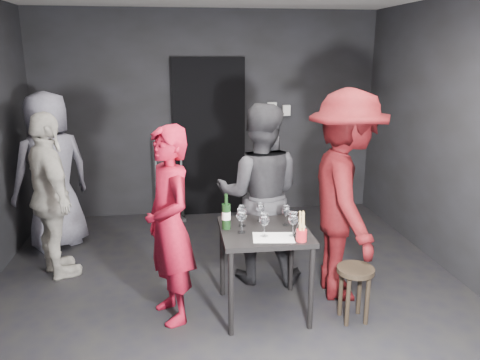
{
  "coord_description": "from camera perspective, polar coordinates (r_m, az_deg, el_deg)",
  "views": [
    {
      "loc": [
        -0.46,
        -3.73,
        2.16
      ],
      "look_at": [
        0.11,
        0.25,
        1.06
      ],
      "focal_mm": 35.0,
      "sensor_mm": 36.0,
      "label": 1
    }
  ],
  "objects": [
    {
      "name": "floor",
      "position": [
        4.33,
        -0.95,
        -14.55
      ],
      "size": [
        4.5,
        5.0,
        0.02
      ],
      "primitive_type": "cube",
      "color": "black",
      "rests_on": "ground"
    },
    {
      "name": "wall_back",
      "position": [
        6.3,
        -3.87,
        7.91
      ],
      "size": [
        4.5,
        0.04,
        2.7
      ],
      "primitive_type": "cube",
      "color": "black",
      "rests_on": "ground"
    },
    {
      "name": "wall_front",
      "position": [
        1.54,
        11.0,
        -16.6
      ],
      "size": [
        4.5,
        0.04,
        2.7
      ],
      "primitive_type": "cube",
      "color": "black",
      "rests_on": "ground"
    },
    {
      "name": "doorway",
      "position": [
        6.28,
        -3.78,
        5.13
      ],
      "size": [
        0.95,
        0.1,
        2.1
      ],
      "primitive_type": "cube",
      "color": "black",
      "rests_on": "ground"
    },
    {
      "name": "wallbox_upper",
      "position": [
        6.36,
        3.9,
        8.89
      ],
      "size": [
        0.12,
        0.06,
        0.12
      ],
      "primitive_type": "cube",
      "color": "#B7B7B2",
      "rests_on": "wall_back"
    },
    {
      "name": "wallbox_lower",
      "position": [
        6.41,
        5.67,
        8.45
      ],
      "size": [
        0.1,
        0.06,
        0.14
      ],
      "primitive_type": "cube",
      "color": "#B7B7B2",
      "rests_on": "wall_back"
    },
    {
      "name": "hand_truck",
      "position": [
        6.28,
        -8.52,
        -2.98
      ],
      "size": [
        0.37,
        0.32,
        1.09
      ],
      "rotation": [
        0.0,
        0.0,
        0.32
      ],
      "color": "#B2B2B7",
      "rests_on": "floor"
    },
    {
      "name": "tasting_table",
      "position": [
        3.91,
        2.98,
        -7.34
      ],
      "size": [
        0.72,
        0.72,
        0.75
      ],
      "rotation": [
        0.0,
        0.0,
        -0.01
      ],
      "color": "black",
      "rests_on": "floor"
    },
    {
      "name": "stool",
      "position": [
        4.01,
        13.83,
        -11.76
      ],
      "size": [
        0.3,
        0.3,
        0.47
      ],
      "rotation": [
        0.0,
        0.0,
        0.39
      ],
      "color": "black",
      "rests_on": "floor"
    },
    {
      "name": "server_red",
      "position": [
        3.79,
        -8.65,
        -4.57
      ],
      "size": [
        0.62,
        0.75,
        1.76
      ],
      "primitive_type": "imported",
      "rotation": [
        0.0,
        0.0,
        -1.22
      ],
      "color": "maroon",
      "rests_on": "floor"
    },
    {
      "name": "woman_black",
      "position": [
        4.4,
        2.42,
        -0.2
      ],
      "size": [
        1.05,
        0.72,
        1.96
      ],
      "primitive_type": "imported",
      "rotation": [
        0.0,
        0.0,
        2.91
      ],
      "color": "#27272A",
      "rests_on": "floor"
    },
    {
      "name": "man_maroon",
      "position": [
        4.15,
        12.86,
        1.11
      ],
      "size": [
        0.82,
        1.56,
        2.33
      ],
      "primitive_type": "imported",
      "rotation": [
        0.0,
        0.0,
        1.49
      ],
      "color": "#40090C",
      "rests_on": "floor"
    },
    {
      "name": "bystander_cream",
      "position": [
        4.83,
        -22.11,
        -1.07
      ],
      "size": [
        0.94,
        1.15,
        1.78
      ],
      "primitive_type": "imported",
      "rotation": [
        0.0,
        0.0,
        2.08
      ],
      "color": "beige",
      "rests_on": "floor"
    },
    {
      "name": "bystander_grey",
      "position": [
        5.54,
        -22.14,
        2.51
      ],
      "size": [
        1.14,
        1.06,
        2.07
      ],
      "primitive_type": "imported",
      "rotation": [
        0.0,
        0.0,
        3.8
      ],
      "color": "slate",
      "rests_on": "floor"
    },
    {
      "name": "tasting_mat",
      "position": [
        3.71,
        4.09,
        -7.01
      ],
      "size": [
        0.35,
        0.25,
        0.0
      ],
      "primitive_type": "cube",
      "rotation": [
        0.0,
        0.0,
        -0.14
      ],
      "color": "white",
      "rests_on": "tasting_table"
    },
    {
      "name": "wine_glass_a",
      "position": [
        3.76,
        0.17,
        -4.85
      ],
      "size": [
        0.1,
        0.1,
        0.22
      ],
      "primitive_type": null,
      "rotation": [
        0.0,
        0.0,
        -0.17
      ],
      "color": "white",
      "rests_on": "tasting_table"
    },
    {
      "name": "wine_glass_b",
      "position": [
        3.9,
        0.27,
        -4.28
      ],
      "size": [
        0.08,
        0.08,
        0.2
      ],
      "primitive_type": null,
      "rotation": [
        0.0,
        0.0,
        0.05
      ],
      "color": "white",
      "rests_on": "tasting_table"
    },
    {
      "name": "wine_glass_c",
      "position": [
        4.02,
        2.52,
        -3.83
      ],
      "size": [
        0.08,
        0.08,
        0.18
      ],
      "primitive_type": null,
      "rotation": [
        0.0,
        0.0,
        0.27
      ],
      "color": "white",
      "rests_on": "tasting_table"
    },
    {
      "name": "wine_glass_d",
      "position": [
        3.69,
        2.99,
        -5.35
      ],
      "size": [
        0.1,
        0.1,
        0.21
      ],
      "primitive_type": null,
      "rotation": [
        0.0,
        0.0,
        -0.33
      ],
      "color": "white",
      "rests_on": "tasting_table"
    },
    {
      "name": "wine_glass_e",
      "position": [
        3.71,
        6.5,
        -5.24
      ],
      "size": [
        0.1,
        0.1,
        0.22
      ],
      "primitive_type": null,
      "rotation": [
        0.0,
        0.0,
        0.25
      ],
      "color": "white",
      "rests_on": "tasting_table"
    },
    {
      "name": "wine_glass_f",
      "position": [
        3.94,
        5.64,
        -4.21
      ],
      "size": [
        0.07,
        0.07,
        0.19
      ],
      "primitive_type": null,
      "rotation": [
        0.0,
        0.0,
        -0.02
      ],
      "color": "white",
      "rests_on": "tasting_table"
    },
    {
      "name": "wine_bottle",
      "position": [
        3.84,
        -1.69,
        -4.35
      ],
      "size": [
        0.07,
        0.07,
        0.3
      ],
      "rotation": [
        0.0,
        0.0,
        -0.03
      ],
      "color": "black",
      "rests_on": "tasting_table"
    },
    {
      "name": "breadstick_cup",
      "position": [
        3.63,
        7.53,
        -5.68
      ],
      "size": [
        0.08,
        0.08,
        0.26
      ],
      "rotation": [
        0.0,
        0.0,
        -0.27
      ],
      "color": "#B41A22",
      "rests_on": "tasting_table"
    },
    {
      "name": "reserved_card",
      "position": [
        3.85,
        7.12,
        -5.41
      ],
      "size": [
        0.14,
        0.16,
        0.11
      ],
      "primitive_type": null,
      "rotation": [
        0.0,
        0.0,
        -0.4
      ],
      "color": "white",
      "rests_on": "tasting_table"
    }
  ]
}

